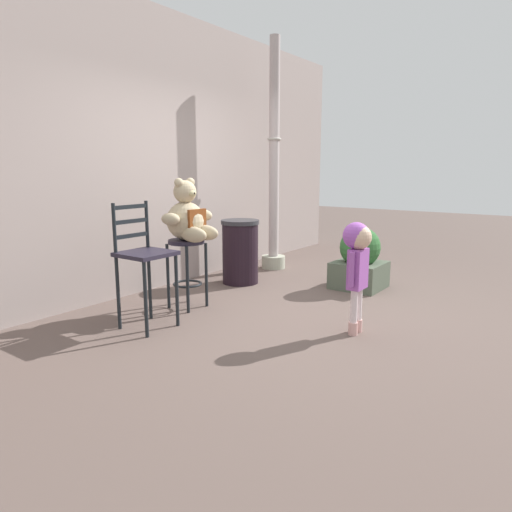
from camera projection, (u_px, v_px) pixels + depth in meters
The scene contains 9 objects.
ground_plane at pixel (299, 312), 4.65m from camera, with size 24.00×24.00×0.00m, color brown.
building_wall at pixel (155, 152), 5.52m from camera, with size 7.84×0.30×3.24m, color #A1918B.
bar_stool_with_teddy at pixel (187, 260), 4.71m from camera, with size 0.37×0.37×0.71m.
teddy_bear at pixel (188, 218), 4.61m from camera, with size 0.60×0.54×0.62m.
child_walking at pixel (357, 254), 3.91m from camera, with size 0.31×0.25×0.98m.
trash_bin at pixel (240, 251), 5.76m from camera, with size 0.48×0.48×0.80m.
lamppost at pixel (274, 179), 6.45m from camera, with size 0.34×0.34×3.17m.
bar_chair_empty at pixel (144, 258), 4.09m from camera, with size 0.43×0.43×1.13m.
planter_with_shrub at pixel (359, 260), 5.52m from camera, with size 0.57×0.57×0.74m.
Camera 1 is at (-3.87, -2.26, 1.42)m, focal length 32.25 mm.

